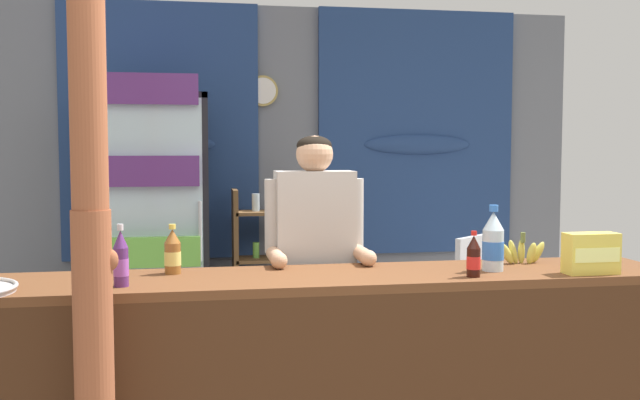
{
  "coord_description": "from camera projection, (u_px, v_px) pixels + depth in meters",
  "views": [
    {
      "loc": [
        -0.72,
        -2.66,
        1.47
      ],
      "look_at": [
        -0.09,
        0.91,
        1.21
      ],
      "focal_mm": 40.7,
      "sensor_mm": 36.0,
      "label": 1
    }
  ],
  "objects": [
    {
      "name": "banana_bunch",
      "position": [
        522.0,
        252.0,
        3.57
      ],
      "size": [
        0.27,
        0.06,
        0.16
      ],
      "color": "#CCC14C",
      "rests_on": "stall_counter"
    },
    {
      "name": "shopkeeper",
      "position": [
        315.0,
        248.0,
        3.71
      ],
      "size": [
        0.51,
        0.42,
        1.53
      ],
      "color": "#28282D",
      "rests_on": "ground"
    },
    {
      "name": "drink_fridge",
      "position": [
        154.0,
        206.0,
        5.0
      ],
      "size": [
        0.75,
        0.63,
        1.95
      ],
      "color": "black",
      "rests_on": "ground"
    },
    {
      "name": "snack_box_instant_noodle",
      "position": [
        591.0,
        253.0,
        3.28
      ],
      "size": [
        0.24,
        0.11,
        0.19
      ],
      "color": "#EAD14C",
      "rests_on": "stall_counter"
    },
    {
      "name": "bottle_shelf_rack",
      "position": [
        265.0,
        263.0,
        5.41
      ],
      "size": [
        0.48,
        0.28,
        1.16
      ],
      "color": "brown",
      "rests_on": "ground"
    },
    {
      "name": "soda_bottle_iced_tea",
      "position": [
        173.0,
        253.0,
        3.28
      ],
      "size": [
        0.08,
        0.08,
        0.23
      ],
      "color": "brown",
      "rests_on": "stall_counter"
    },
    {
      "name": "soda_bottle_water",
      "position": [
        493.0,
        243.0,
        3.36
      ],
      "size": [
        0.1,
        0.1,
        0.31
      ],
      "color": "silver",
      "rests_on": "stall_counter"
    },
    {
      "name": "back_wall_curtained",
      "position": [
        286.0,
        165.0,
        5.74
      ],
      "size": [
        4.7,
        0.22,
        2.57
      ],
      "color": "slate",
      "rests_on": "ground"
    },
    {
      "name": "timber_post",
      "position": [
        91.0,
        224.0,
        2.65
      ],
      "size": [
        0.17,
        0.15,
        2.49
      ],
      "color": "#995133",
      "rests_on": "ground"
    },
    {
      "name": "soda_bottle_cola",
      "position": [
        474.0,
        257.0,
        3.2
      ],
      "size": [
        0.06,
        0.06,
        0.2
      ],
      "color": "black",
      "rests_on": "stall_counter"
    },
    {
      "name": "stall_counter",
      "position": [
        333.0,
        355.0,
        3.18
      ],
      "size": [
        3.21,
        0.58,
        0.9
      ],
      "color": "brown",
      "rests_on": "ground"
    },
    {
      "name": "plastic_lawn_chair",
      "position": [
        457.0,
        286.0,
        5.12
      ],
      "size": [
        0.62,
        0.62,
        0.86
      ],
      "color": "silver",
      "rests_on": "ground"
    },
    {
      "name": "soda_bottle_grape_soda",
      "position": [
        121.0,
        260.0,
        2.98
      ],
      "size": [
        0.06,
        0.06,
        0.26
      ],
      "color": "#56286B",
      "rests_on": "stall_counter"
    }
  ]
}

